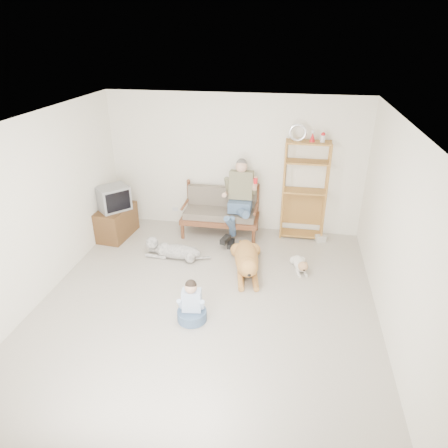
% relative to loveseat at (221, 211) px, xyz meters
% --- Properties ---
extents(floor, '(5.50, 5.50, 0.00)m').
position_rel_loveseat_xyz_m(floor, '(0.21, -2.42, -0.49)').
color(floor, '#BEB5A7').
rests_on(floor, ground).
extents(ceiling, '(5.50, 5.50, 0.00)m').
position_rel_loveseat_xyz_m(ceiling, '(0.21, -2.42, 2.21)').
color(ceiling, silver).
rests_on(ceiling, ground).
extents(wall_back, '(5.00, 0.00, 5.00)m').
position_rel_loveseat_xyz_m(wall_back, '(0.21, 0.33, 0.86)').
color(wall_back, silver).
rests_on(wall_back, ground).
extents(wall_front, '(5.00, 0.00, 5.00)m').
position_rel_loveseat_xyz_m(wall_front, '(0.21, -5.17, 0.86)').
color(wall_front, silver).
rests_on(wall_front, ground).
extents(wall_left, '(0.00, 5.50, 5.50)m').
position_rel_loveseat_xyz_m(wall_left, '(-2.29, -2.42, 0.86)').
color(wall_left, silver).
rests_on(wall_left, ground).
extents(wall_right, '(0.00, 5.50, 5.50)m').
position_rel_loveseat_xyz_m(wall_right, '(2.71, -2.42, 0.86)').
color(wall_right, silver).
rests_on(wall_right, ground).
extents(loveseat, '(1.51, 0.71, 0.95)m').
position_rel_loveseat_xyz_m(loveseat, '(0.00, 0.00, 0.00)').
color(loveseat, brown).
rests_on(loveseat, ground).
extents(man, '(0.60, 0.85, 1.38)m').
position_rel_loveseat_xyz_m(man, '(0.37, -0.23, 0.24)').
color(man, slate).
rests_on(man, loveseat).
extents(etagere, '(0.85, 0.37, 2.22)m').
position_rel_loveseat_xyz_m(etagere, '(1.59, 0.13, 0.50)').
color(etagere, '#B68639').
rests_on(etagere, ground).
extents(book_stack, '(0.22, 0.19, 0.12)m').
position_rel_loveseat_xyz_m(book_stack, '(1.98, -0.03, -0.42)').
color(book_stack, silver).
rests_on(book_stack, ground).
extents(tv_stand, '(0.59, 0.95, 0.60)m').
position_rel_loveseat_xyz_m(tv_stand, '(-2.02, -0.49, -0.19)').
color(tv_stand, brown).
rests_on(tv_stand, ground).
extents(crt_tv, '(0.70, 0.71, 0.46)m').
position_rel_loveseat_xyz_m(crt_tv, '(-1.98, -0.54, 0.35)').
color(crt_tv, gray).
rests_on(crt_tv, tv_stand).
extents(wall_outlet, '(0.12, 0.02, 0.08)m').
position_rel_loveseat_xyz_m(wall_outlet, '(-1.04, 0.32, -0.19)').
color(wall_outlet, silver).
rests_on(wall_outlet, ground).
extents(golden_retriever, '(0.59, 1.62, 0.50)m').
position_rel_loveseat_xyz_m(golden_retriever, '(0.69, -1.33, -0.28)').
color(golden_retriever, '#C68144').
rests_on(golden_retriever, ground).
extents(shaggy_dog, '(1.27, 0.32, 0.37)m').
position_rel_loveseat_xyz_m(shaggy_dog, '(-0.69, -1.12, -0.33)').
color(shaggy_dog, white).
rests_on(shaggy_dog, ground).
extents(terrier, '(0.30, 0.69, 0.26)m').
position_rel_loveseat_xyz_m(terrier, '(1.59, -1.15, -0.38)').
color(terrier, silver).
rests_on(terrier, ground).
extents(child, '(0.42, 0.42, 0.66)m').
position_rel_loveseat_xyz_m(child, '(0.08, -2.73, -0.25)').
color(child, slate).
rests_on(child, ground).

